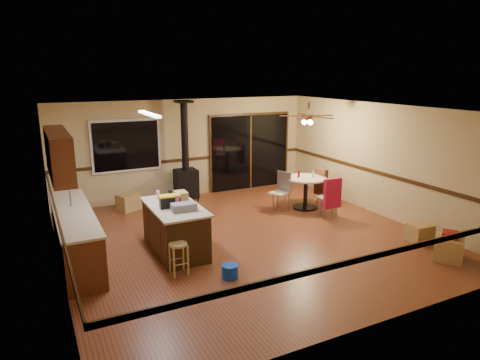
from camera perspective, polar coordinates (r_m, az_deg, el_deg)
floor at (r=8.80m, az=0.88°, el=-7.71°), size 7.00×7.00×0.00m
ceiling at (r=8.19m, az=0.95°, el=9.42°), size 7.00×7.00×0.00m
wall_back at (r=11.55m, az=-7.13°, el=4.21°), size 7.00×0.00×7.00m
wall_front at (r=5.67m, az=17.57°, el=-6.98°), size 7.00×0.00×7.00m
wall_left at (r=7.51m, az=-23.54°, el=-2.32°), size 0.00×7.00×7.00m
wall_right at (r=10.45m, az=18.23°, el=2.54°), size 0.00×7.00×7.00m
chair_rail at (r=8.47m, az=0.91°, el=-1.43°), size 7.00×7.00×0.08m
window at (r=11.05m, az=-14.93°, el=4.44°), size 1.72×0.10×1.32m
sliding_door at (r=12.30m, az=1.37°, el=3.74°), size 2.52×0.10×2.10m
lower_cabinets at (r=8.27m, az=-21.08°, el=-6.98°), size 0.60×3.00×0.86m
countertop at (r=8.12m, az=-21.36°, el=-4.01°), size 0.64×3.04×0.04m
upper_cabinets at (r=8.07m, az=-23.04°, el=3.20°), size 0.35×2.00×0.80m
kitchen_island at (r=8.10m, az=-8.63°, el=-6.43°), size 0.88×1.68×0.90m
wood_stove at (r=11.19m, az=-7.23°, el=0.89°), size 0.55×0.50×2.52m
ceiling_fan at (r=10.32m, az=9.10°, el=8.07°), size 0.24×0.24×0.55m
fluorescent_strip at (r=7.83m, az=-12.01°, el=8.60°), size 0.10×1.20×0.04m
toolbox_grey at (r=7.63m, az=-7.52°, el=-3.58°), size 0.45×0.27×0.14m
toolbox_black at (r=7.84m, az=-9.35°, el=-2.92°), size 0.38×0.23×0.20m
toolbox_yellow_lid at (r=7.81m, az=-9.38°, el=-2.12°), size 0.39×0.24×0.03m
box_on_island at (r=8.15m, az=-7.88°, el=-2.21°), size 0.23×0.31×0.20m
bottle_dark at (r=8.07m, az=-9.24°, el=-2.16°), size 0.09×0.09×0.27m
bottle_pink at (r=7.78m, az=-8.38°, el=-2.88°), size 0.10×0.10×0.24m
bottle_white at (r=8.32m, az=-10.87°, el=-2.04°), size 0.06×0.06×0.18m
bar_stool at (r=7.29m, az=-8.18°, el=-10.33°), size 0.35×0.35×0.55m
blue_bucket at (r=7.16m, az=-1.34°, el=-12.09°), size 0.33×0.33×0.23m
dining_table at (r=10.63m, az=8.75°, el=-0.95°), size 0.98×0.98×0.78m
glass_red at (r=10.55m, az=7.84°, el=0.77°), size 0.07×0.07×0.15m
glass_cream at (r=10.62m, az=9.77°, el=0.74°), size 0.07×0.07×0.14m
chair_left at (r=10.40m, az=5.61°, el=-0.88°), size 0.52×0.52×0.51m
chair_near at (r=9.99m, az=12.12°, el=-1.72°), size 0.44×0.47×0.70m
chair_right at (r=10.95m, az=10.82°, el=-0.25°), size 0.47×0.44×0.70m
box_under_window at (r=10.80m, az=-14.64°, el=-2.87°), size 0.61×0.56×0.40m
box_corner_a at (r=8.64m, az=26.07°, el=-8.13°), size 0.73×0.71×0.42m
box_corner_b at (r=9.29m, az=22.82°, el=-6.49°), size 0.47×0.41×0.35m
box_small_red at (r=8.56m, az=26.25°, el=-6.54°), size 0.42×0.41×0.09m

